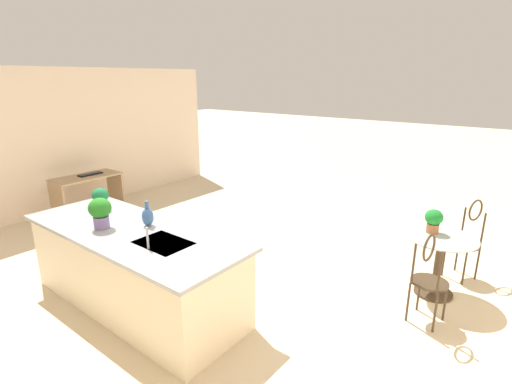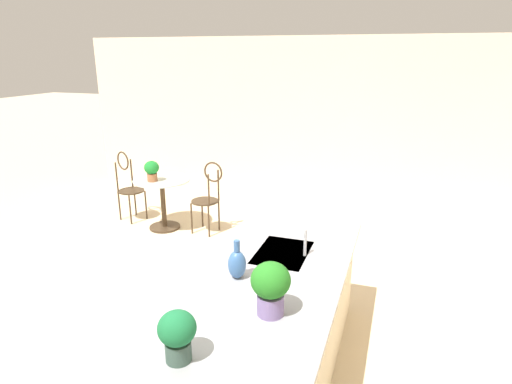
% 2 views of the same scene
% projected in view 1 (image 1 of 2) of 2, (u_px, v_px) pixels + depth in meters
% --- Properties ---
extents(ground_plane, '(40.00, 40.00, 0.00)m').
position_uv_depth(ground_plane, '(209.00, 283.00, 4.93)').
color(ground_plane, beige).
extents(wall_right, '(0.12, 7.80, 2.70)m').
position_uv_depth(wall_right, '(40.00, 143.00, 7.07)').
color(wall_right, beige).
rests_on(wall_right, ground).
extents(kitchen_island, '(2.80, 1.06, 0.92)m').
position_uv_depth(kitchen_island, '(135.00, 268.00, 4.33)').
color(kitchen_island, beige).
rests_on(kitchen_island, ground).
extents(bistro_table, '(0.80, 0.80, 0.74)m').
position_uv_depth(bistro_table, '(438.00, 260.00, 4.55)').
color(bistro_table, '#3D2D1E').
rests_on(bistro_table, ground).
extents(chair_near_window, '(0.42, 0.50, 1.04)m').
position_uv_depth(chair_near_window, '(429.00, 274.00, 3.96)').
color(chair_near_window, '#3D2D1E').
rests_on(chair_near_window, ground).
extents(chair_by_island, '(0.49, 0.52, 1.04)m').
position_uv_depth(chair_by_island, '(467.00, 236.00, 4.93)').
color(chair_by_island, '#3D2D1E').
rests_on(chair_by_island, ground).
extents(sink_faucet, '(0.02, 0.02, 0.22)m').
position_uv_depth(sink_faucet, '(148.00, 238.00, 3.71)').
color(sink_faucet, '#B2B5BA').
rests_on(sink_faucet, kitchen_island).
extents(writing_desk, '(0.60, 1.20, 0.74)m').
position_uv_depth(writing_desk, '(87.00, 188.00, 7.29)').
color(writing_desk, tan).
rests_on(writing_desk, ground).
extents(keyboard, '(0.16, 0.44, 0.03)m').
position_uv_depth(keyboard, '(90.00, 174.00, 7.31)').
color(keyboard, black).
rests_on(keyboard, writing_desk).
extents(potted_plant_on_table, '(0.20, 0.20, 0.29)m').
position_uv_depth(potted_plant_on_table, '(434.00, 220.00, 4.55)').
color(potted_plant_on_table, '#9E603D').
rests_on(potted_plant_on_table, bistro_table).
extents(potted_plant_counter_far, '(0.20, 0.20, 0.28)m').
position_uv_depth(potted_plant_counter_far, '(101.00, 198.00, 4.79)').
color(potted_plant_counter_far, '#385147').
rests_on(potted_plant_counter_far, kitchen_island).
extents(potted_plant_counter_near, '(0.24, 0.24, 0.34)m').
position_uv_depth(potted_plant_counter_near, '(100.00, 211.00, 4.20)').
color(potted_plant_counter_near, '#7A669E').
rests_on(potted_plant_counter_near, kitchen_island).
extents(vase_on_counter, '(0.13, 0.13, 0.29)m').
position_uv_depth(vase_on_counter, '(148.00, 216.00, 4.29)').
color(vase_on_counter, '#386099').
rests_on(vase_on_counter, kitchen_island).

